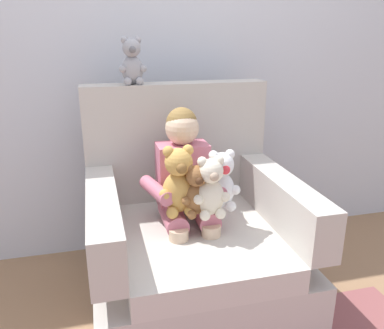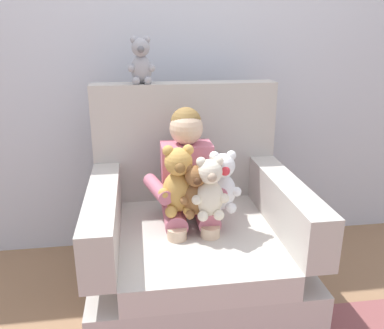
{
  "view_description": "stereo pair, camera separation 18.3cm",
  "coord_description": "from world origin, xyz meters",
  "px_view_note": "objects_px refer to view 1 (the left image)",
  "views": [
    {
      "loc": [
        -0.45,
        -1.73,
        1.4
      ],
      "look_at": [
        -0.02,
        -0.05,
        0.81
      ],
      "focal_mm": 37.01,
      "sensor_mm": 36.0,
      "label": 1
    },
    {
      "loc": [
        -0.27,
        -1.77,
        1.4
      ],
      "look_at": [
        -0.02,
        -0.05,
        0.81
      ],
      "focal_mm": 37.01,
      "sensor_mm": 36.0,
      "label": 2
    }
  ],
  "objects_px": {
    "seated_child": "(185,182)",
    "armchair": "(192,241)",
    "plush_white": "(221,182)",
    "plush_honey": "(179,182)",
    "plush_brown": "(197,191)",
    "plush_grey_on_backrest": "(132,62)",
    "plush_cream": "(210,189)"
  },
  "relations": [
    {
      "from": "plush_cream",
      "to": "plush_brown",
      "type": "height_order",
      "value": "plush_cream"
    },
    {
      "from": "seated_child",
      "to": "plush_cream",
      "type": "distance_m",
      "value": 0.21
    },
    {
      "from": "plush_brown",
      "to": "plush_white",
      "type": "bearing_deg",
      "value": 37.83
    },
    {
      "from": "seated_child",
      "to": "plush_honey",
      "type": "xyz_separation_m",
      "value": [
        -0.06,
        -0.13,
        0.05
      ]
    },
    {
      "from": "plush_white",
      "to": "armchair",
      "type": "bearing_deg",
      "value": 161.43
    },
    {
      "from": "plush_brown",
      "to": "plush_grey_on_backrest",
      "type": "distance_m",
      "value": 0.78
    },
    {
      "from": "seated_child",
      "to": "armchair",
      "type": "bearing_deg",
      "value": -44.06
    },
    {
      "from": "plush_honey",
      "to": "plush_grey_on_backrest",
      "type": "relative_size",
      "value": 1.37
    },
    {
      "from": "armchair",
      "to": "plush_brown",
      "type": "height_order",
      "value": "armchair"
    },
    {
      "from": "plush_white",
      "to": "seated_child",
      "type": "bearing_deg",
      "value": 159.03
    },
    {
      "from": "seated_child",
      "to": "plush_honey",
      "type": "relative_size",
      "value": 2.44
    },
    {
      "from": "plush_honey",
      "to": "plush_brown",
      "type": "distance_m",
      "value": 0.09
    },
    {
      "from": "plush_cream",
      "to": "plush_grey_on_backrest",
      "type": "bearing_deg",
      "value": 136.81
    },
    {
      "from": "plush_grey_on_backrest",
      "to": "plush_white",
      "type": "bearing_deg",
      "value": -50.49
    },
    {
      "from": "armchair",
      "to": "seated_child",
      "type": "height_order",
      "value": "armchair"
    },
    {
      "from": "plush_cream",
      "to": "plush_honey",
      "type": "bearing_deg",
      "value": 173.13
    },
    {
      "from": "armchair",
      "to": "plush_grey_on_backrest",
      "type": "distance_m",
      "value": 0.99
    },
    {
      "from": "plush_honey",
      "to": "plush_white",
      "type": "distance_m",
      "value": 0.21
    },
    {
      "from": "plush_honey",
      "to": "plush_brown",
      "type": "relative_size",
      "value": 1.3
    },
    {
      "from": "plush_cream",
      "to": "plush_brown",
      "type": "bearing_deg",
      "value": 178.65
    },
    {
      "from": "plush_brown",
      "to": "seated_child",
      "type": "bearing_deg",
      "value": 114.38
    },
    {
      "from": "plush_cream",
      "to": "plush_honey",
      "type": "xyz_separation_m",
      "value": [
        -0.14,
        0.06,
        0.02
      ]
    },
    {
      "from": "plush_honey",
      "to": "plush_grey_on_backrest",
      "type": "bearing_deg",
      "value": 115.27
    },
    {
      "from": "armchair",
      "to": "plush_white",
      "type": "relative_size",
      "value": 3.77
    },
    {
      "from": "plush_brown",
      "to": "plush_grey_on_backrest",
      "type": "bearing_deg",
      "value": 133.86
    },
    {
      "from": "seated_child",
      "to": "plush_cream",
      "type": "bearing_deg",
      "value": -62.26
    },
    {
      "from": "seated_child",
      "to": "plush_cream",
      "type": "height_order",
      "value": "seated_child"
    },
    {
      "from": "armchair",
      "to": "plush_cream",
      "type": "height_order",
      "value": "armchair"
    },
    {
      "from": "armchair",
      "to": "plush_cream",
      "type": "xyz_separation_m",
      "value": [
        0.05,
        -0.16,
        0.36
      ]
    },
    {
      "from": "seated_child",
      "to": "plush_honey",
      "type": "bearing_deg",
      "value": -108.71
    },
    {
      "from": "plush_cream",
      "to": "plush_brown",
      "type": "xyz_separation_m",
      "value": [
        -0.06,
        0.02,
        -0.02
      ]
    },
    {
      "from": "plush_white",
      "to": "plush_grey_on_backrest",
      "type": "xyz_separation_m",
      "value": [
        -0.35,
        0.46,
        0.53
      ]
    }
  ]
}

